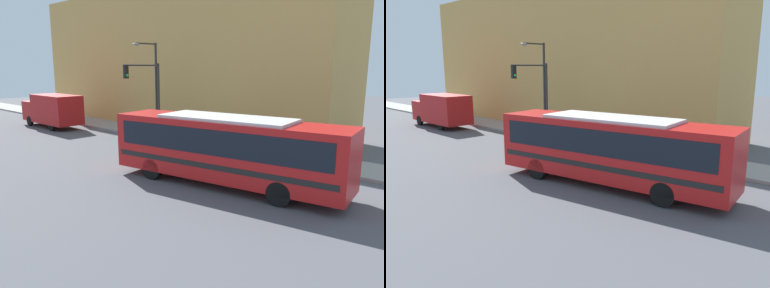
% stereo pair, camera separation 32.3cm
% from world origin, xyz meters
% --- Properties ---
extents(ground_plane, '(120.00, 120.00, 0.00)m').
position_xyz_m(ground_plane, '(0.00, 0.00, 0.00)').
color(ground_plane, '#515156').
extents(sidewalk, '(3.26, 70.00, 0.16)m').
position_xyz_m(sidewalk, '(6.13, 20.00, 0.08)').
color(sidewalk, gray).
rests_on(sidewalk, ground_plane).
extents(building_facade, '(6.00, 32.92, 12.24)m').
position_xyz_m(building_facade, '(10.76, 17.46, 6.12)').
color(building_facade, tan).
rests_on(building_facade, ground_plane).
extents(city_bus, '(4.14, 11.36, 3.22)m').
position_xyz_m(city_bus, '(-0.62, 2.23, 1.86)').
color(city_bus, red).
rests_on(city_bus, ground_plane).
extents(delivery_truck, '(2.42, 7.09, 2.96)m').
position_xyz_m(delivery_truck, '(2.31, 24.13, 1.62)').
color(delivery_truck, '#B21919').
rests_on(delivery_truck, ground_plane).
extents(fire_hydrant, '(0.27, 0.36, 0.76)m').
position_xyz_m(fire_hydrant, '(5.10, 5.99, 0.54)').
color(fire_hydrant, gold).
rests_on(fire_hydrant, sidewalk).
extents(traffic_light_pole, '(3.28, 0.35, 5.49)m').
position_xyz_m(traffic_light_pole, '(4.15, 13.13, 3.92)').
color(traffic_light_pole, '#2D2D2D').
rests_on(traffic_light_pole, sidewalk).
extents(parking_meter, '(0.14, 0.14, 1.35)m').
position_xyz_m(parking_meter, '(5.10, 8.90, 1.07)').
color(parking_meter, '#2D2D2D').
rests_on(parking_meter, sidewalk).
extents(street_lamp, '(2.20, 0.28, 6.98)m').
position_xyz_m(street_lamp, '(5.07, 13.50, 4.28)').
color(street_lamp, '#2D2D2D').
rests_on(street_lamp, sidewalk).
extents(pedestrian_near_corner, '(0.34, 0.34, 1.77)m').
position_xyz_m(pedestrian_near_corner, '(6.79, 5.16, 1.06)').
color(pedestrian_near_corner, '#23283D').
rests_on(pedestrian_near_corner, sidewalk).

